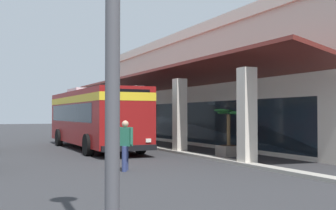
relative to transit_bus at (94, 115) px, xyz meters
name	(u,v)px	position (x,y,z in m)	size (l,w,h in m)	color
ground	(196,141)	(-3.98, 8.56, -1.85)	(120.00, 120.00, 0.00)	#2D2D30
curb_strip	(136,144)	(-1.57, 3.07, -1.79)	(33.39, 0.50, 0.12)	#9E998E
plaza_building	(264,90)	(-1.57, 12.69, 1.75)	(28.12, 16.59, 7.19)	beige
transit_bus	(94,115)	(0.00, 0.00, 0.00)	(11.22, 2.86, 3.34)	maroon
pedestrian	(125,143)	(9.22, -1.44, -0.91)	(0.63, 0.45, 1.68)	navy
potted_palm	(229,143)	(6.38, 4.51, -1.28)	(1.61, 1.74, 2.15)	gray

